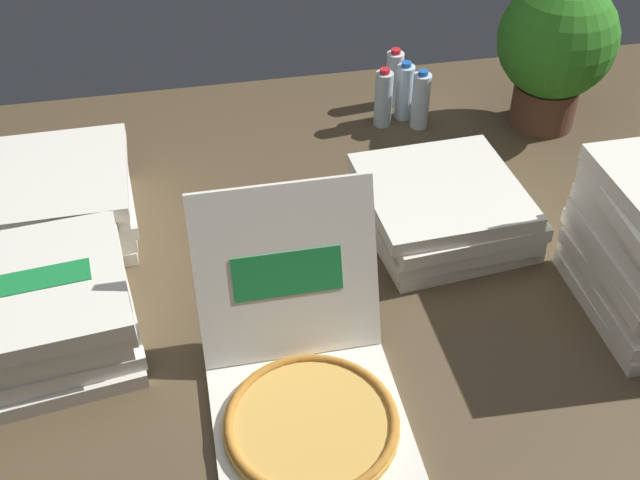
{
  "coord_description": "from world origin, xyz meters",
  "views": [
    {
      "loc": [
        -0.34,
        -1.35,
        1.39
      ],
      "look_at": [
        -0.05,
        0.1,
        0.14
      ],
      "focal_mm": 43.59,
      "sensor_mm": 36.0,
      "label": 1
    }
  ],
  "objects_px": {
    "water_bottle_3": "(394,78)",
    "water_bottle_2": "(421,100)",
    "open_pizza_box": "(305,384)",
    "water_bottle_1": "(383,99)",
    "pizza_stack_right_near": "(443,209)",
    "pizza_stack_right_far": "(54,201)",
    "potted_plant": "(556,47)",
    "pizza_stack_right_mid": "(39,312)",
    "water_bottle_0": "(404,92)"
  },
  "relations": [
    {
      "from": "water_bottle_3",
      "to": "water_bottle_2",
      "type": "bearing_deg",
      "value": -74.58
    },
    {
      "from": "open_pizza_box",
      "to": "water_bottle_1",
      "type": "distance_m",
      "value": 1.2
    },
    {
      "from": "open_pizza_box",
      "to": "pizza_stack_right_near",
      "type": "xyz_separation_m",
      "value": [
        0.48,
        0.52,
        0.01
      ]
    },
    {
      "from": "open_pizza_box",
      "to": "pizza_stack_right_far",
      "type": "distance_m",
      "value": 0.93
    },
    {
      "from": "open_pizza_box",
      "to": "water_bottle_2",
      "type": "bearing_deg",
      "value": 61.28
    },
    {
      "from": "water_bottle_1",
      "to": "water_bottle_3",
      "type": "bearing_deg",
      "value": 60.33
    },
    {
      "from": "water_bottle_2",
      "to": "open_pizza_box",
      "type": "bearing_deg",
      "value": -118.72
    },
    {
      "from": "pizza_stack_right_near",
      "to": "pizza_stack_right_far",
      "type": "distance_m",
      "value": 1.07
    },
    {
      "from": "pizza_stack_right_near",
      "to": "water_bottle_2",
      "type": "distance_m",
      "value": 0.56
    },
    {
      "from": "pizza_stack_right_near",
      "to": "water_bottle_3",
      "type": "xyz_separation_m",
      "value": [
        0.06,
        0.71,
        0.02
      ]
    },
    {
      "from": "pizza_stack_right_far",
      "to": "open_pizza_box",
      "type": "bearing_deg",
      "value": -52.91
    },
    {
      "from": "pizza_stack_right_near",
      "to": "potted_plant",
      "type": "distance_m",
      "value": 0.73
    },
    {
      "from": "pizza_stack_right_far",
      "to": "water_bottle_2",
      "type": "relative_size",
      "value": 2.17
    },
    {
      "from": "water_bottle_2",
      "to": "pizza_stack_right_near",
      "type": "bearing_deg",
      "value": -100.61
    },
    {
      "from": "pizza_stack_right_near",
      "to": "potted_plant",
      "type": "height_order",
      "value": "potted_plant"
    },
    {
      "from": "pizza_stack_right_mid",
      "to": "potted_plant",
      "type": "bearing_deg",
      "value": 24.06
    },
    {
      "from": "pizza_stack_right_near",
      "to": "open_pizza_box",
      "type": "bearing_deg",
      "value": -132.89
    },
    {
      "from": "open_pizza_box",
      "to": "potted_plant",
      "type": "height_order",
      "value": "potted_plant"
    },
    {
      "from": "pizza_stack_right_far",
      "to": "water_bottle_1",
      "type": "height_order",
      "value": "water_bottle_1"
    },
    {
      "from": "water_bottle_0",
      "to": "water_bottle_3",
      "type": "relative_size",
      "value": 1.0
    },
    {
      "from": "open_pizza_box",
      "to": "pizza_stack_right_near",
      "type": "height_order",
      "value": "open_pizza_box"
    },
    {
      "from": "open_pizza_box",
      "to": "potted_plant",
      "type": "distance_m",
      "value": 1.43
    },
    {
      "from": "water_bottle_2",
      "to": "potted_plant",
      "type": "distance_m",
      "value": 0.45
    },
    {
      "from": "pizza_stack_right_far",
      "to": "pizza_stack_right_mid",
      "type": "height_order",
      "value": "pizza_stack_right_mid"
    },
    {
      "from": "pizza_stack_right_near",
      "to": "water_bottle_1",
      "type": "bearing_deg",
      "value": 91.35
    },
    {
      "from": "water_bottle_0",
      "to": "water_bottle_1",
      "type": "distance_m",
      "value": 0.09
    },
    {
      "from": "water_bottle_1",
      "to": "potted_plant",
      "type": "xyz_separation_m",
      "value": [
        0.53,
        -0.1,
        0.18
      ]
    },
    {
      "from": "pizza_stack_right_near",
      "to": "potted_plant",
      "type": "relative_size",
      "value": 0.93
    },
    {
      "from": "open_pizza_box",
      "to": "pizza_stack_right_far",
      "type": "relative_size",
      "value": 1.28
    },
    {
      "from": "pizza_stack_right_near",
      "to": "water_bottle_2",
      "type": "bearing_deg",
      "value": 79.39
    },
    {
      "from": "water_bottle_2",
      "to": "potted_plant",
      "type": "bearing_deg",
      "value": -8.74
    },
    {
      "from": "water_bottle_0",
      "to": "potted_plant",
      "type": "distance_m",
      "value": 0.5
    },
    {
      "from": "pizza_stack_right_far",
      "to": "water_bottle_1",
      "type": "bearing_deg",
      "value": 19.63
    },
    {
      "from": "pizza_stack_right_far",
      "to": "pizza_stack_right_near",
      "type": "bearing_deg",
      "value": -11.85
    },
    {
      "from": "pizza_stack_right_mid",
      "to": "water_bottle_0",
      "type": "distance_m",
      "value": 1.39
    },
    {
      "from": "pizza_stack_right_far",
      "to": "water_bottle_1",
      "type": "xyz_separation_m",
      "value": [
        1.03,
        0.37,
        -0.0
      ]
    },
    {
      "from": "water_bottle_1",
      "to": "potted_plant",
      "type": "bearing_deg",
      "value": -10.6
    },
    {
      "from": "water_bottle_2",
      "to": "water_bottle_1",
      "type": "bearing_deg",
      "value": 163.08
    },
    {
      "from": "water_bottle_0",
      "to": "water_bottle_2",
      "type": "height_order",
      "value": "same"
    },
    {
      "from": "pizza_stack_right_far",
      "to": "water_bottle_2",
      "type": "bearing_deg",
      "value": 16.14
    },
    {
      "from": "pizza_stack_right_near",
      "to": "potted_plant",
      "type": "bearing_deg",
      "value": 43.62
    },
    {
      "from": "pizza_stack_right_mid",
      "to": "water_bottle_1",
      "type": "relative_size",
      "value": 2.34
    },
    {
      "from": "open_pizza_box",
      "to": "water_bottle_0",
      "type": "relative_size",
      "value": 2.79
    },
    {
      "from": "water_bottle_3",
      "to": "pizza_stack_right_near",
      "type": "bearing_deg",
      "value": -94.68
    },
    {
      "from": "pizza_stack_right_mid",
      "to": "water_bottle_2",
      "type": "xyz_separation_m",
      "value": [
        1.16,
        0.76,
        -0.0
      ]
    },
    {
      "from": "pizza_stack_right_near",
      "to": "pizza_stack_right_mid",
      "type": "xyz_separation_m",
      "value": [
        -1.05,
        -0.21,
        0.02
      ]
    },
    {
      "from": "pizza_stack_right_mid",
      "to": "water_bottle_2",
      "type": "distance_m",
      "value": 1.39
    },
    {
      "from": "open_pizza_box",
      "to": "water_bottle_2",
      "type": "xyz_separation_m",
      "value": [
        0.59,
        1.07,
        0.02
      ]
    },
    {
      "from": "pizza_stack_right_near",
      "to": "pizza_stack_right_mid",
      "type": "bearing_deg",
      "value": -168.67
    },
    {
      "from": "pizza_stack_right_near",
      "to": "water_bottle_2",
      "type": "height_order",
      "value": "water_bottle_2"
    }
  ]
}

